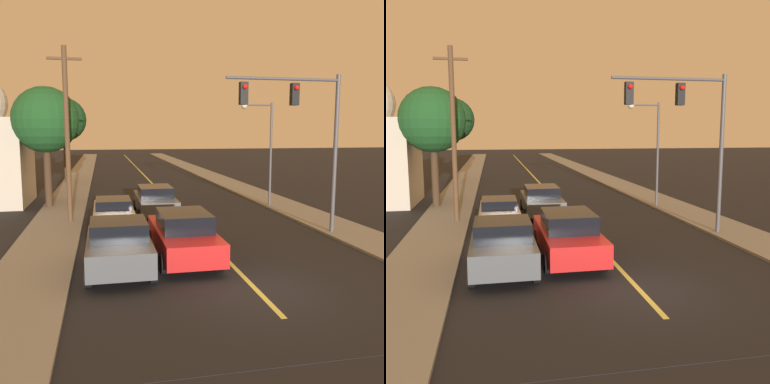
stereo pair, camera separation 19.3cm
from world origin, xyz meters
The scene contains 13 objects.
ground_plane centered at (0.00, 0.00, 0.00)m, with size 200.00×200.00×0.00m, color black.
road_surface centered at (0.00, 36.00, 0.01)m, with size 10.48×80.00×0.01m.
sidewalk_left centered at (-6.49, 36.00, 0.06)m, with size 2.50×80.00×0.12m.
sidewalk_right centered at (6.49, 36.00, 0.06)m, with size 2.50×80.00×0.12m.
car_near_lane_front centered at (-1.47, 3.46, 0.87)m, with size 2.06×5.19×1.72m.
car_near_lane_second centered at (-1.47, 11.78, 0.80)m, with size 2.08×5.12×1.59m.
car_outer_lane_front centered at (-3.77, 2.38, 0.88)m, with size 2.11×4.11×1.73m.
car_outer_lane_second centered at (-3.77, 9.13, 0.74)m, with size 1.94×4.57×1.39m.
traffic_signal_mast centered at (4.10, 5.69, 4.95)m, with size 5.02×0.42×6.77m.
streetlamp_right centered at (5.08, 12.80, 4.11)m, with size 1.94×0.36×6.06m.
utility_pole_left centered at (-5.84, 10.46, 4.48)m, with size 1.60×0.24×8.39m.
tree_left_near centered at (-7.33, 27.82, 5.51)m, with size 3.71×3.71×7.28m.
tree_left_far centered at (-7.36, 15.00, 5.15)m, with size 3.79×3.79×6.96m.
Camera 2 is at (-4.02, -11.17, 4.49)m, focal length 40.00 mm.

